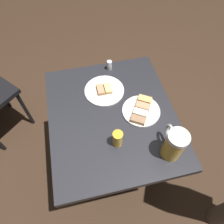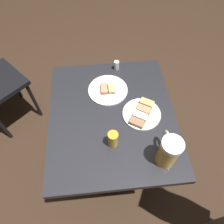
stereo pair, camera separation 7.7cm
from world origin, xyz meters
name	(u,v)px [view 1 (the left image)]	position (x,y,z in m)	size (l,w,h in m)	color
ground_plane	(112,163)	(0.00, 0.00, 0.00)	(6.00, 6.00, 0.00)	#382619
cafe_table	(112,129)	(0.00, 0.00, 0.56)	(0.66, 0.77, 0.72)	black
plate_near	(141,110)	(0.15, -0.02, 0.73)	(0.20, 0.20, 0.03)	white
plate_far	(104,90)	(-0.01, 0.16, 0.73)	(0.22, 0.22, 0.03)	white
beer_mug	(174,144)	(0.22, -0.27, 0.80)	(0.09, 0.15, 0.17)	gold
beer_glass_small	(118,139)	(-0.01, -0.17, 0.77)	(0.05, 0.05, 0.09)	gold
salt_shaker	(109,65)	(0.06, 0.33, 0.75)	(0.03, 0.03, 0.06)	silver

